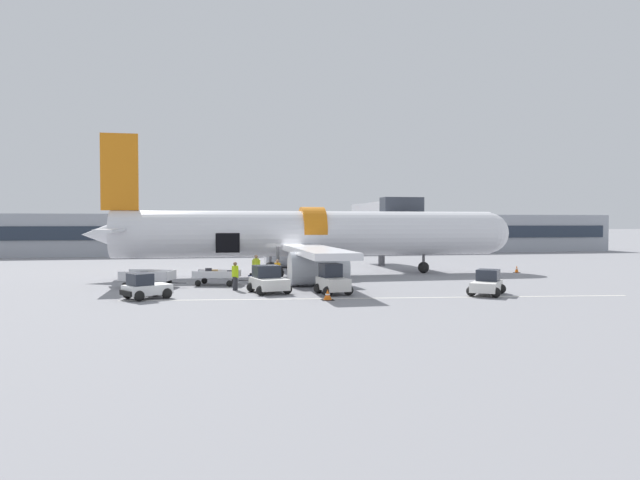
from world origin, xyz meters
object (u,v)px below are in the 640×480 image
at_px(airplane, 306,236).
at_px(ground_crew_loader_b, 235,275).
at_px(baggage_tug_rear, 487,284).
at_px(baggage_tug_spare, 268,281).
at_px(ground_crew_loader_a, 277,272).
at_px(ground_crew_driver, 256,267).
at_px(baggage_cart_loading, 218,277).
at_px(baggage_tug_lead, 145,288).
at_px(baggage_tug_mid, 332,282).
at_px(baggage_cart_queued, 149,279).
at_px(suitcase_on_tarmac_upright, 252,279).

height_order(airplane, ground_crew_loader_b, airplane).
relative_size(baggage_tug_rear, baggage_tug_spare, 1.01).
height_order(ground_crew_loader_a, ground_crew_driver, ground_crew_driver).
relative_size(baggage_cart_loading, ground_crew_driver, 2.11).
distance_m(baggage_tug_spare, ground_crew_loader_b, 2.40).
relative_size(airplane, baggage_tug_rear, 10.70).
relative_size(airplane, baggage_tug_lead, 12.00).
height_order(baggage_tug_lead, ground_crew_loader_a, ground_crew_loader_a).
relative_size(baggage_tug_rear, baggage_cart_loading, 0.80).
relative_size(baggage_tug_mid, ground_crew_driver, 1.37).
distance_m(baggage_tug_rear, ground_crew_loader_b, 14.58).
bearing_deg(baggage_tug_lead, ground_crew_loader_a, 32.13).
relative_size(baggage_tug_rear, baggage_cart_queued, 0.75).
xyz_separation_m(baggage_tug_lead, ground_crew_loader_b, (4.87, 2.89, 0.31)).
distance_m(airplane, ground_crew_driver, 6.00).
distance_m(airplane, baggage_tug_lead, 15.93).
relative_size(baggage_tug_spare, baggage_cart_queued, 0.74).
bearing_deg(baggage_cart_queued, ground_crew_loader_b, -26.09).
relative_size(ground_crew_loader_a, ground_crew_loader_b, 0.99).
bearing_deg(ground_crew_loader_b, ground_crew_loader_a, 34.47).
relative_size(ground_crew_loader_a, ground_crew_driver, 0.92).
distance_m(airplane, ground_crew_loader_a, 7.71).
bearing_deg(suitcase_on_tarmac_upright, airplane, 47.32).
bearing_deg(ground_crew_loader_b, ground_crew_driver, 70.90).
bearing_deg(baggage_tug_spare, ground_crew_loader_a, 74.34).
relative_size(baggage_tug_spare, ground_crew_loader_b, 1.79).
bearing_deg(ground_crew_driver, baggage_tug_spare, -88.87).
bearing_deg(baggage_tug_lead, baggage_tug_spare, 11.24).
distance_m(baggage_tug_mid, ground_crew_loader_a, 5.42).
xyz_separation_m(baggage_tug_spare, ground_crew_driver, (-0.13, 6.41, 0.28)).
relative_size(baggage_tug_lead, suitcase_on_tarmac_upright, 4.08).
xyz_separation_m(baggage_tug_spare, ground_crew_loader_b, (-1.81, 1.57, 0.22)).
xyz_separation_m(baggage_tug_lead, baggage_tug_spare, (6.67, 1.33, 0.09)).
xyz_separation_m(baggage_tug_lead, baggage_tug_mid, (10.17, 0.01, 0.12)).
distance_m(baggage_tug_lead, ground_crew_driver, 10.14).
xyz_separation_m(baggage_tug_spare, baggage_cart_loading, (-2.75, 4.54, -0.15)).
bearing_deg(baggage_cart_loading, ground_crew_loader_b, -72.45).
bearing_deg(baggage_tug_spare, baggage_cart_queued, 149.59).
xyz_separation_m(airplane, baggage_tug_rear, (7.91, -13.54, -2.43)).
xyz_separation_m(ground_crew_loader_a, ground_crew_driver, (-1.10, 2.94, 0.07)).
relative_size(baggage_cart_loading, baggage_cart_queued, 0.94).
height_order(baggage_tug_mid, ground_crew_driver, ground_crew_driver).
bearing_deg(baggage_tug_spare, baggage_tug_lead, -168.76).
distance_m(airplane, ground_crew_loader_b, 10.65).
bearing_deg(ground_crew_loader_b, suitcase_on_tarmac_upright, 71.09).
bearing_deg(baggage_tug_lead, ground_crew_driver, 49.78).
relative_size(airplane, ground_crew_driver, 18.05).
xyz_separation_m(baggage_tug_rear, ground_crew_driver, (-12.06, 9.73, 0.36)).
bearing_deg(ground_crew_driver, suitcase_on_tarmac_upright, -109.76).
distance_m(baggage_cart_loading, baggage_cart_queued, 4.29).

